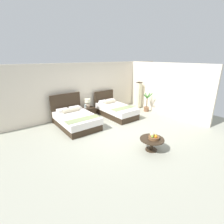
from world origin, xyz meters
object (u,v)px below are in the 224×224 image
(fruit_bowl, at_px, (154,137))
(floor_lamp_corner, at_px, (139,95))
(nightstand, at_px, (88,112))
(bed_near_window, at_px, (76,119))
(loose_apple, at_px, (151,133))
(bed_near_corner, at_px, (115,110))
(vase, at_px, (85,106))
(potted_palm, at_px, (147,106))
(coffee_table, at_px, (152,141))
(table_lamp, at_px, (88,102))

(fruit_bowl, xyz_separation_m, floor_lamp_corner, (3.00, 3.54, 0.28))
(nightstand, distance_m, floor_lamp_corner, 3.15)
(bed_near_window, distance_m, nightstand, 1.28)
(loose_apple, bearing_deg, floor_lamp_corner, 49.26)
(fruit_bowl, bearing_deg, floor_lamp_corner, 49.68)
(bed_near_corner, height_order, loose_apple, bed_near_corner)
(vase, xyz_separation_m, potted_palm, (3.14, -1.17, -0.25))
(loose_apple, distance_m, floor_lamp_corner, 4.34)
(potted_palm, bearing_deg, floor_lamp_corner, 81.54)
(bed_near_window, distance_m, coffee_table, 3.42)
(bed_near_window, xyz_separation_m, vase, (0.87, 0.71, 0.26))
(vase, bearing_deg, potted_palm, -20.41)
(bed_near_corner, relative_size, fruit_bowl, 6.27)
(vase, relative_size, potted_palm, 0.19)
(table_lamp, bearing_deg, nightstand, -90.00)
(bed_near_corner, distance_m, nightstand, 1.37)
(table_lamp, height_order, fruit_bowl, table_lamp)
(bed_near_window, bearing_deg, potted_palm, -6.58)
(floor_lamp_corner, bearing_deg, vase, 172.23)
(nightstand, height_order, vase, vase)
(coffee_table, bearing_deg, floor_lamp_corner, 49.15)
(fruit_bowl, relative_size, floor_lamp_corner, 0.23)
(nightstand, bearing_deg, fruit_bowl, -89.03)
(vase, relative_size, loose_apple, 2.87)
(bed_near_corner, xyz_separation_m, potted_palm, (1.82, -0.46, 0.01))
(vase, height_order, floor_lamp_corner, floor_lamp_corner)
(vase, relative_size, fruit_bowl, 0.59)
(loose_apple, relative_size, potted_palm, 0.07)
(fruit_bowl, bearing_deg, nightstand, 90.97)
(nightstand, bearing_deg, potted_palm, -22.18)
(nightstand, bearing_deg, floor_lamp_corner, -8.94)
(vase, distance_m, fruit_bowl, 3.99)
(bed_near_window, bearing_deg, coffee_table, -71.65)
(bed_near_corner, distance_m, coffee_table, 3.42)
(potted_palm, bearing_deg, nightstand, 157.82)
(bed_near_corner, xyz_separation_m, fruit_bowl, (-1.07, -3.27, 0.16))
(bed_near_corner, xyz_separation_m, floor_lamp_corner, (1.93, 0.27, 0.44))
(bed_near_corner, height_order, coffee_table, bed_near_corner)
(potted_palm, bearing_deg, coffee_table, -136.42)
(table_lamp, relative_size, loose_apple, 6.15)
(vase, xyz_separation_m, loose_apple, (0.42, -3.72, -0.13))
(nightstand, height_order, table_lamp, table_lamp)
(nightstand, height_order, loose_apple, loose_apple)
(bed_near_window, height_order, bed_near_corner, bed_near_window)
(coffee_table, xyz_separation_m, fruit_bowl, (0.03, -0.03, 0.16))
(coffee_table, relative_size, floor_lamp_corner, 0.51)
(coffee_table, height_order, loose_apple, loose_apple)
(fruit_bowl, bearing_deg, table_lamp, 90.96)
(bed_near_window, height_order, fruit_bowl, bed_near_window)
(loose_apple, bearing_deg, fruit_bowl, -124.50)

